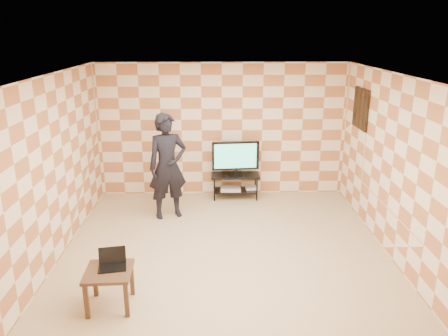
# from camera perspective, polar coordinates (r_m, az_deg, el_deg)

# --- Properties ---
(floor) EXTENTS (5.00, 5.00, 0.00)m
(floor) POSITION_cam_1_polar(r_m,az_deg,el_deg) (6.98, 0.11, -10.55)
(floor) COLOR tan
(floor) RESTS_ON ground
(wall_back) EXTENTS (5.00, 0.02, 2.70)m
(wall_back) POSITION_cam_1_polar(r_m,az_deg,el_deg) (8.86, -0.28, 4.95)
(wall_back) COLOR beige
(wall_back) RESTS_ON ground
(wall_front) EXTENTS (5.00, 0.02, 2.70)m
(wall_front) POSITION_cam_1_polar(r_m,az_deg,el_deg) (4.13, 0.98, -10.40)
(wall_front) COLOR beige
(wall_front) RESTS_ON ground
(wall_left) EXTENTS (0.02, 5.00, 2.70)m
(wall_left) POSITION_cam_1_polar(r_m,az_deg,el_deg) (6.86, -21.24, -0.06)
(wall_left) COLOR beige
(wall_left) RESTS_ON ground
(wall_right) EXTENTS (0.02, 5.00, 2.70)m
(wall_right) POSITION_cam_1_polar(r_m,az_deg,el_deg) (6.97, 21.13, 0.22)
(wall_right) COLOR beige
(wall_right) RESTS_ON ground
(ceiling) EXTENTS (5.00, 5.00, 0.02)m
(ceiling) POSITION_cam_1_polar(r_m,az_deg,el_deg) (6.18, 0.13, 12.11)
(ceiling) COLOR white
(ceiling) RESTS_ON wall_back
(wall_art) EXTENTS (0.04, 0.72, 0.72)m
(wall_art) POSITION_cam_1_polar(r_m,az_deg,el_deg) (8.24, 17.43, 7.43)
(wall_art) COLOR black
(wall_art) RESTS_ON wall_right
(tv_stand) EXTENTS (0.97, 0.44, 0.50)m
(tv_stand) POSITION_cam_1_polar(r_m,az_deg,el_deg) (8.86, 1.49, -1.68)
(tv_stand) COLOR black
(tv_stand) RESTS_ON floor
(tv) EXTENTS (0.94, 0.20, 0.69)m
(tv) POSITION_cam_1_polar(r_m,az_deg,el_deg) (8.70, 1.51, 1.51)
(tv) COLOR black
(tv) RESTS_ON tv_stand
(dvd_player) EXTENTS (0.41, 0.29, 0.07)m
(dvd_player) POSITION_cam_1_polar(r_m,az_deg,el_deg) (8.89, 0.87, -2.72)
(dvd_player) COLOR #B1B1B3
(dvd_player) RESTS_ON tv_stand
(game_console) EXTENTS (0.25, 0.19, 0.05)m
(game_console) POSITION_cam_1_polar(r_m,az_deg,el_deg) (8.96, 3.59, -2.62)
(game_console) COLOR silver
(game_console) RESTS_ON tv_stand
(side_table) EXTENTS (0.58, 0.58, 0.50)m
(side_table) POSITION_cam_1_polar(r_m,az_deg,el_deg) (5.67, -14.79, -13.57)
(side_table) COLOR #321D12
(side_table) RESTS_ON floor
(laptop) EXTENTS (0.37, 0.32, 0.22)m
(laptop) POSITION_cam_1_polar(r_m,az_deg,el_deg) (5.68, -14.37, -11.88)
(laptop) COLOR black
(laptop) RESTS_ON side_table
(person) EXTENTS (0.82, 0.68, 1.92)m
(person) POSITION_cam_1_polar(r_m,az_deg,el_deg) (7.87, -7.37, 0.22)
(person) COLOR black
(person) RESTS_ON floor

